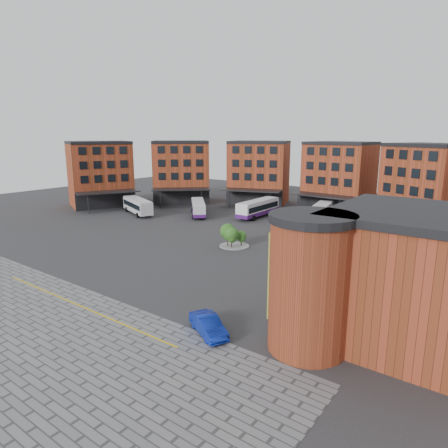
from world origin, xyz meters
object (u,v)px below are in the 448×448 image
Objects in this scene: tree_island at (231,235)px; bus_d at (321,213)px; bus_e at (371,225)px; bus_f at (409,244)px; bus_a at (138,205)px; bus_b at (198,208)px; bus_c at (258,208)px; blue_car at (208,325)px.

tree_island is 23.97m from bus_d.
bus_e is 11.57m from bus_f.
bus_f reaches higher than bus_a.
bus_c reaches higher than bus_b.
bus_f reaches higher than bus_e.
tree_island is 24.00m from bus_b.
bus_d reaches higher than blue_car.
bus_c is 1.05× the size of bus_f.
bus_b is at bearing -149.27° from bus_f.
bus_a is 0.96× the size of bus_d.
bus_d reaches higher than bus_a.
tree_island is at bearing -68.50° from bus_c.
bus_f is (18.35, -13.58, 0.10)m from bus_d.
bus_d is 0.97× the size of bus_e.
bus_e reaches higher than bus_a.
bus_d is 11.78m from bus_e.
bus_f is at bearing 13.58° from blue_car.
blue_car is at bearing -77.85° from bus_e.
bus_f reaches higher than bus_d.
bus_a reaches higher than blue_car.
tree_island is at bearing -80.84° from bus_b.
bus_e is at bearing 26.99° from blue_car.
bus_b is at bearing 142.00° from tree_island.
bus_a is 45.30m from bus_e.
bus_f is (51.71, 1.77, -0.02)m from bus_a.
bus_b is (10.93, 6.41, -0.28)m from bus_a.
bus_f is (40.79, -4.64, 0.26)m from bus_b.
bus_d is (33.36, 15.35, -0.12)m from bus_a.
bus_b is at bearing -160.06° from bus_e.
bus_b is 33.40m from bus_e.
bus_d is (3.53, 23.71, -0.06)m from tree_island.
bus_e is (33.15, 4.05, 0.22)m from bus_b.
bus_e is 41.13m from blue_car.
blue_car is at bearing -58.50° from tree_island.
bus_b is 24.15m from bus_d.
blue_car is (22.07, -43.06, -1.04)m from bus_c.
bus_b is at bearing -36.94° from bus_a.
bus_c is at bearing 112.05° from tree_island.
bus_c is (-8.41, 20.77, -0.00)m from tree_island.
bus_e is (14.24, 18.83, -0.01)m from tree_island.
bus_b reaches higher than blue_car.
tree_island is at bearing -114.14° from bus_e.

